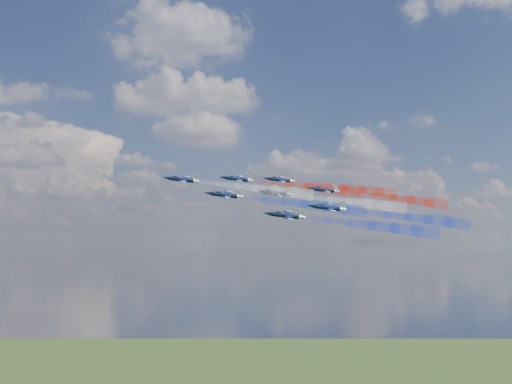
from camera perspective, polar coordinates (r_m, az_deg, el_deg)
name	(u,v)px	position (r m, az deg, el deg)	size (l,w,h in m)	color
jet_lead	(182,180)	(168.54, -6.97, 1.16)	(8.47, 10.59, 2.82)	black
trail_lead	(256,188)	(167.42, 0.03, 0.35)	(3.53, 31.98, 3.53)	white
jet_inner_left	(225,195)	(156.55, -2.93, -0.30)	(8.47, 10.59, 2.82)	black
trail_inner_left	(304,204)	(157.04, 4.58, -1.17)	(3.53, 31.98, 3.53)	blue
jet_inner_right	(238,179)	(178.63, -1.76, 1.23)	(8.47, 10.59, 2.82)	black
trail_inner_right	(307,187)	(179.31, 4.82, 0.47)	(3.53, 31.98, 3.53)	red
jet_outer_left	(286,216)	(143.40, 2.85, -2.24)	(8.47, 10.59, 2.82)	black
trail_outer_left	(372,226)	(146.14, 10.93, -3.13)	(3.53, 31.98, 3.53)	blue
jet_center_third	(276,193)	(168.37, 1.89, -0.11)	(8.47, 10.59, 2.82)	black
trail_center_third	(349,202)	(170.47, 8.80, -0.92)	(3.53, 31.98, 3.53)	white
jet_outer_right	(280,180)	(188.99, 2.30, 1.15)	(8.47, 10.59, 2.82)	black
trail_outer_right	(346,188)	(191.05, 8.46, 0.42)	(3.53, 31.98, 3.53)	red
jet_rear_left	(328,208)	(155.69, 6.82, -1.49)	(8.47, 10.59, 2.82)	black
trail_rear_left	(408,217)	(159.67, 14.15, -2.31)	(3.53, 31.98, 3.53)	blue
jet_rear_right	(324,190)	(178.89, 6.42, 0.20)	(8.47, 10.59, 2.82)	black
trail_rear_right	(393,198)	(182.50, 12.83, -0.56)	(3.53, 31.98, 3.53)	red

